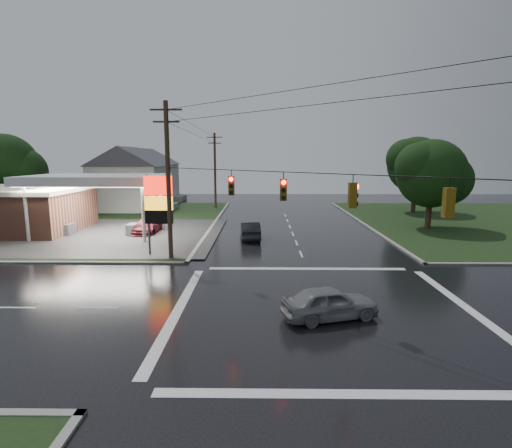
{
  "coord_description": "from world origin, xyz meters",
  "views": [
    {
      "loc": [
        -3.03,
        -18.32,
        7.26
      ],
      "look_at": [
        -3.35,
        6.84,
        3.0
      ],
      "focal_mm": 28.0,
      "sensor_mm": 36.0,
      "label": 1
    }
  ],
  "objects_px": {
    "pylon_sign": "(159,202)",
    "utility_pole_n": "(215,170)",
    "car_north": "(250,230)",
    "car_crossing": "(330,303)",
    "utility_pole_nw": "(168,179)",
    "house_far": "(147,174)",
    "tree_ne_near": "(433,174)",
    "house_near": "(130,178)",
    "tree_ne_far": "(417,165)",
    "car_pump": "(148,225)",
    "gas_station": "(27,206)",
    "tree_nw_behind": "(7,166)"
  },
  "relations": [
    {
      "from": "pylon_sign",
      "to": "utility_pole_n",
      "type": "bearing_deg",
      "value": 87.92
    },
    {
      "from": "car_north",
      "to": "car_crossing",
      "type": "bearing_deg",
      "value": 97.83
    },
    {
      "from": "utility_pole_n",
      "to": "car_north",
      "type": "distance_m",
      "value": 22.56
    },
    {
      "from": "utility_pole_nw",
      "to": "house_far",
      "type": "height_order",
      "value": "utility_pole_nw"
    },
    {
      "from": "utility_pole_nw",
      "to": "tree_ne_near",
      "type": "xyz_separation_m",
      "value": [
        23.64,
        12.49,
        -0.16
      ]
    },
    {
      "from": "pylon_sign",
      "to": "house_near",
      "type": "distance_m",
      "value": 27.56
    },
    {
      "from": "tree_ne_near",
      "to": "pylon_sign",
      "type": "bearing_deg",
      "value": -154.99
    },
    {
      "from": "car_crossing",
      "to": "car_north",
      "type": "bearing_deg",
      "value": -2.63
    },
    {
      "from": "tree_ne_far",
      "to": "car_pump",
      "type": "bearing_deg",
      "value": -154.66
    },
    {
      "from": "gas_station",
      "to": "pylon_sign",
      "type": "height_order",
      "value": "pylon_sign"
    },
    {
      "from": "pylon_sign",
      "to": "car_crossing",
      "type": "distance_m",
      "value": 16.06
    },
    {
      "from": "tree_ne_near",
      "to": "car_north",
      "type": "xyz_separation_m",
      "value": [
        -18.17,
        -5.38,
        -4.77
      ]
    },
    {
      "from": "gas_station",
      "to": "tree_nw_behind",
      "type": "bearing_deg",
      "value": 128.42
    },
    {
      "from": "utility_pole_nw",
      "to": "car_crossing",
      "type": "relative_size",
      "value": 2.51
    },
    {
      "from": "gas_station",
      "to": "house_near",
      "type": "bearing_deg",
      "value": 73.83
    },
    {
      "from": "house_near",
      "to": "tree_nw_behind",
      "type": "relative_size",
      "value": 1.1
    },
    {
      "from": "gas_station",
      "to": "tree_nw_behind",
      "type": "distance_m",
      "value": 13.63
    },
    {
      "from": "house_near",
      "to": "tree_ne_far",
      "type": "xyz_separation_m",
      "value": [
        38.1,
        -2.01,
        1.77
      ]
    },
    {
      "from": "pylon_sign",
      "to": "car_north",
      "type": "relative_size",
      "value": 1.26
    },
    {
      "from": "utility_pole_nw",
      "to": "house_far",
      "type": "bearing_deg",
      "value": 107.92
    },
    {
      "from": "utility_pole_n",
      "to": "car_crossing",
      "type": "xyz_separation_m",
      "value": [
        9.59,
        -39.12,
        -4.72
      ]
    },
    {
      "from": "house_near",
      "to": "tree_nw_behind",
      "type": "distance_m",
      "value": 14.33
    },
    {
      "from": "gas_station",
      "to": "tree_ne_far",
      "type": "xyz_separation_m",
      "value": [
        42.83,
        14.29,
        3.63
      ]
    },
    {
      "from": "utility_pole_n",
      "to": "tree_nw_behind",
      "type": "height_order",
      "value": "utility_pole_n"
    },
    {
      "from": "utility_pole_nw",
      "to": "tree_ne_far",
      "type": "distance_m",
      "value": 36.2
    },
    {
      "from": "tree_nw_behind",
      "to": "tree_ne_far",
      "type": "xyz_separation_m",
      "value": [
        50.99,
        4.0,
        -0.0
      ]
    },
    {
      "from": "utility_pole_n",
      "to": "car_crossing",
      "type": "bearing_deg",
      "value": -76.23
    },
    {
      "from": "house_far",
      "to": "gas_station",
      "type": "bearing_deg",
      "value": -97.5
    },
    {
      "from": "gas_station",
      "to": "car_north",
      "type": "height_order",
      "value": "gas_station"
    },
    {
      "from": "utility_pole_n",
      "to": "gas_station",
      "type": "bearing_deg",
      "value": -131.47
    },
    {
      "from": "utility_pole_n",
      "to": "car_crossing",
      "type": "height_order",
      "value": "utility_pole_n"
    },
    {
      "from": "tree_ne_near",
      "to": "tree_ne_far",
      "type": "relative_size",
      "value": 0.92
    },
    {
      "from": "house_far",
      "to": "tree_ne_near",
      "type": "distance_m",
      "value": 44.5
    },
    {
      "from": "car_pump",
      "to": "house_far",
      "type": "bearing_deg",
      "value": 106.54
    },
    {
      "from": "house_near",
      "to": "tree_nw_behind",
      "type": "xyz_separation_m",
      "value": [
        -12.89,
        -6.01,
        1.77
      ]
    },
    {
      "from": "pylon_sign",
      "to": "house_near",
      "type": "relative_size",
      "value": 0.54
    },
    {
      "from": "tree_nw_behind",
      "to": "tree_ne_near",
      "type": "distance_m",
      "value": 48.65
    },
    {
      "from": "utility_pole_n",
      "to": "tree_ne_far",
      "type": "xyz_separation_m",
      "value": [
        26.65,
        -4.01,
        0.71
      ]
    },
    {
      "from": "house_near",
      "to": "car_pump",
      "type": "height_order",
      "value": "house_near"
    },
    {
      "from": "gas_station",
      "to": "tree_nw_behind",
      "type": "relative_size",
      "value": 2.62
    },
    {
      "from": "utility_pole_nw",
      "to": "house_far",
      "type": "distance_m",
      "value": 40.48
    },
    {
      "from": "gas_station",
      "to": "house_near",
      "type": "distance_m",
      "value": 17.07
    },
    {
      "from": "car_north",
      "to": "tree_nw_behind",
      "type": "bearing_deg",
      "value": -29.38
    },
    {
      "from": "house_near",
      "to": "car_north",
      "type": "xyz_separation_m",
      "value": [
        16.92,
        -19.38,
        -3.62
      ]
    },
    {
      "from": "utility_pole_nw",
      "to": "house_far",
      "type": "relative_size",
      "value": 1.0
    },
    {
      "from": "tree_nw_behind",
      "to": "car_crossing",
      "type": "height_order",
      "value": "tree_nw_behind"
    },
    {
      "from": "tree_nw_behind",
      "to": "car_crossing",
      "type": "xyz_separation_m",
      "value": [
        33.93,
        -31.12,
        -5.43
      ]
    },
    {
      "from": "car_crossing",
      "to": "tree_nw_behind",
      "type": "bearing_deg",
      "value": 31.79
    },
    {
      "from": "gas_station",
      "to": "pylon_sign",
      "type": "distance_m",
      "value": 17.81
    },
    {
      "from": "tree_ne_far",
      "to": "house_near",
      "type": "bearing_deg",
      "value": 176.99
    }
  ]
}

